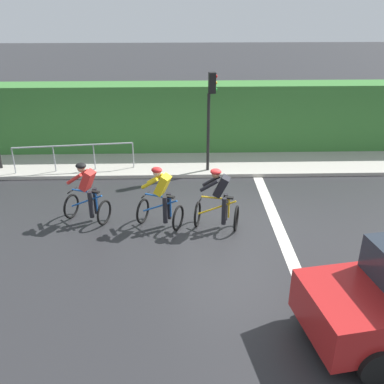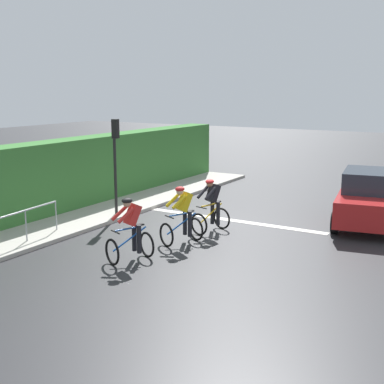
{
  "view_description": "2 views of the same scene",
  "coord_description": "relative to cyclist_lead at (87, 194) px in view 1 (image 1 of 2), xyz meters",
  "views": [
    {
      "loc": [
        -10.22,
        1.22,
        5.77
      ],
      "look_at": [
        0.32,
        0.92,
        0.75
      ],
      "focal_mm": 40.82,
      "sensor_mm": 36.0,
      "label": 1
    },
    {
      "loc": [
        -7.59,
        13.73,
        4.34
      ],
      "look_at": [
        0.43,
        0.17,
        1.16
      ],
      "focal_mm": 48.11,
      "sensor_mm": 36.0,
      "label": 2
    }
  ],
  "objects": [
    {
      "name": "ground_plane",
      "position": [
        -0.16,
        -3.68,
        -0.8
      ],
      "size": [
        80.0,
        80.0,
        0.0
      ],
      "primitive_type": "plane",
      "color": "#28282B"
    },
    {
      "name": "cyclist_mid",
      "position": [
        -0.48,
        -3.42,
        0.0
      ],
      "size": [
        0.93,
        1.22,
        1.66
      ],
      "color": "black",
      "rests_on": "ground"
    },
    {
      "name": "cyclist_second",
      "position": [
        -0.34,
        -1.95,
        0.0
      ],
      "size": [
        1.05,
        1.26,
        1.66
      ],
      "color": "black",
      "rests_on": "ground"
    },
    {
      "name": "hedge_wall",
      "position": [
        5.39,
        -1.68,
        0.48
      ],
      "size": [
        1.1,
        22.55,
        2.56
      ],
      "primitive_type": "cube",
      "color": "#387533",
      "rests_on": "ground"
    },
    {
      "name": "road_marking_stop_line",
      "position": [
        -0.16,
        -5.02,
        -0.79
      ],
      "size": [
        7.0,
        0.3,
        0.01
      ],
      "primitive_type": "cube",
      "color": "silver",
      "rests_on": "ground"
    },
    {
      "name": "cyclist_lead",
      "position": [
        0.0,
        0.0,
        0.0
      ],
      "size": [
        1.04,
        1.26,
        1.66
      ],
      "color": "black",
      "rests_on": "ground"
    },
    {
      "name": "pedestrian_railing_kerbside",
      "position": [
        3.29,
        1.06,
        0.0
      ],
      "size": [
        0.46,
        3.9,
        1.03
      ],
      "color": "#999EA3",
      "rests_on": "ground"
    },
    {
      "name": "traffic_light_near_crossing",
      "position": [
        3.22,
        -3.44,
        1.43
      ],
      "size": [
        0.24,
        0.31,
        3.34
      ],
      "color": "black",
      "rests_on": "ground"
    },
    {
      "name": "sidewalk_kerb",
      "position": [
        4.19,
        -1.68,
        -0.74
      ],
      "size": [
        2.8,
        22.55,
        0.12
      ],
      "primitive_type": "cube",
      "color": "#ADA89E",
      "rests_on": "ground"
    },
    {
      "name": "stone_wall_low",
      "position": [
        5.09,
        -1.68,
        -0.48
      ],
      "size": [
        0.44,
        22.55,
        0.64
      ],
      "primitive_type": "cube",
      "color": "tan",
      "rests_on": "ground"
    }
  ]
}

